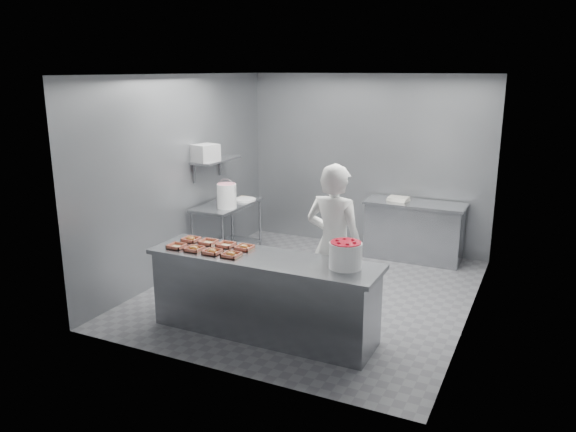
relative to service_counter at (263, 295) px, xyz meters
The scene contains 24 objects.
floor 1.42m from the service_counter, 90.00° to the left, with size 4.50×4.50×0.00m, color #4C4C51.
ceiling 2.71m from the service_counter, 90.00° to the left, with size 4.50×4.50×0.00m, color white.
wall_back 3.72m from the service_counter, 90.00° to the left, with size 4.00×0.04×2.80m, color slate.
wall_left 2.59m from the service_counter, 145.98° to the left, with size 0.04×4.50×2.80m, color slate.
wall_right 2.59m from the service_counter, 34.02° to the left, with size 0.04×4.50×2.80m, color slate.
service_counter is the anchor object (origin of this frame).
prep_table 2.56m from the service_counter, 130.24° to the left, with size 0.60×1.20×0.90m.
back_counter 3.37m from the service_counter, 74.52° to the left, with size 1.50×0.60×0.90m.
wall_shelf 2.88m from the service_counter, 133.03° to the left, with size 0.35×0.90×0.03m, color slate.
tray_0 1.14m from the service_counter, behind, with size 0.19×0.18×0.04m.
tray_1 0.93m from the service_counter, 169.92° to the right, with size 0.19×0.18×0.06m.
tray_2 0.74m from the service_counter, 165.71° to the right, with size 0.19×0.18×0.06m.
tray_3 0.58m from the service_counter, 155.80° to the right, with size 0.19×0.18×0.06m.
tray_4 1.14m from the service_counter, behind, with size 0.19×0.18×0.06m.
tray_5 0.93m from the service_counter, 169.87° to the left, with size 0.19×0.18×0.04m.
tray_6 0.74m from the service_counter, 165.62° to the left, with size 0.19×0.18×0.04m.
tray_7 0.58m from the service_counter, 155.79° to the left, with size 0.19×0.18×0.06m.
worker 0.97m from the service_counter, 45.65° to the left, with size 0.68×0.45×1.87m, color white.
strawberry_tub 1.10m from the service_counter, ahead, with size 0.33×0.33×0.28m.
glaze_bucket 2.38m from the service_counter, 131.18° to the left, with size 0.30×0.28×0.43m.
bucket_lid 2.75m from the service_counter, 123.87° to the left, with size 0.34×0.34×0.03m, color white.
rag 2.92m from the service_counter, 123.96° to the left, with size 0.14×0.12×0.02m, color #CCB28C.
appliance 2.77m from the service_counter, 137.29° to the left, with size 0.29×0.33×0.25m, color gray.
paper_stack 3.35m from the service_counter, 78.97° to the left, with size 0.30×0.22×0.06m, color silver.
Camera 1 is at (2.71, -6.42, 2.86)m, focal length 35.00 mm.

